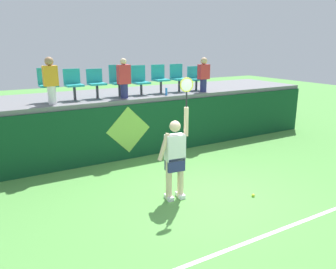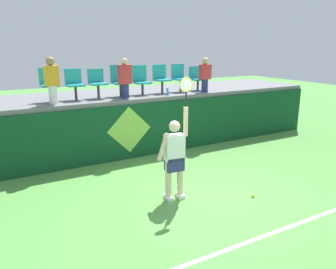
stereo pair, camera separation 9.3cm
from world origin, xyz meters
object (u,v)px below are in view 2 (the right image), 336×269
at_px(stadium_chair_1, 74,82).
at_px(stadium_chair_7, 197,77).
at_px(tennis_ball, 253,196).
at_px(stadium_chair_6, 179,76).
at_px(stadium_chair_4, 141,79).
at_px(stadium_chair_5, 161,77).
at_px(spectator_2, 125,78).
at_px(stadium_chair_2, 97,81).
at_px(water_bottle, 167,92).
at_px(stadium_chair_0, 49,83).
at_px(tennis_player, 175,156).
at_px(stadium_chair_3, 119,79).
at_px(spectator_1, 205,74).
at_px(spectator_0, 52,79).

xyz_separation_m(stadium_chair_1, stadium_chair_7, (3.89, -0.00, -0.04)).
distance_m(tennis_ball, stadium_chair_6, 4.83).
height_order(stadium_chair_4, stadium_chair_7, stadium_chair_4).
height_order(stadium_chair_5, spectator_2, spectator_2).
bearing_deg(stadium_chair_2, tennis_ball, -66.93).
relative_size(stadium_chair_5, stadium_chair_6, 1.00).
xyz_separation_m(water_bottle, stadium_chair_0, (-3.16, 0.53, 0.38)).
bearing_deg(stadium_chair_2, spectator_2, -32.50).
bearing_deg(water_bottle, tennis_player, -116.79).
distance_m(stadium_chair_3, spectator_1, 2.66).
height_order(tennis_player, stadium_chair_3, stadium_chair_3).
bearing_deg(spectator_0, stadium_chair_6, 5.97).
bearing_deg(stadium_chair_0, stadium_chair_3, 0.23).
bearing_deg(stadium_chair_3, spectator_0, -167.81).
xyz_separation_m(tennis_ball, stadium_chair_6, (0.80, 4.30, 2.05)).
relative_size(stadium_chair_3, spectator_0, 0.76).
xyz_separation_m(water_bottle, stadium_chair_5, (0.08, 0.53, 0.36)).
bearing_deg(spectator_0, stadium_chair_2, 17.64).
relative_size(stadium_chair_2, stadium_chair_6, 0.94).
relative_size(stadium_chair_2, stadium_chair_3, 0.90).
distance_m(tennis_ball, water_bottle, 4.13).
relative_size(tennis_ball, stadium_chair_6, 0.08).
bearing_deg(stadium_chair_0, spectator_0, -90.00).
relative_size(tennis_player, stadium_chair_1, 3.03).
distance_m(water_bottle, spectator_1, 1.44).
distance_m(stadium_chair_0, spectator_1, 4.55).
bearing_deg(stadium_chair_4, stadium_chair_3, -180.00).
bearing_deg(stadium_chair_6, water_bottle, -143.57).
distance_m(stadium_chair_1, spectator_1, 3.91).
relative_size(stadium_chair_4, stadium_chair_7, 1.12).
xyz_separation_m(water_bottle, spectator_0, (-3.16, 0.13, 0.50)).
bearing_deg(stadium_chair_6, tennis_player, -122.34).
relative_size(stadium_chair_0, stadium_chair_4, 1.02).
distance_m(stadium_chair_2, stadium_chair_5, 1.98).
xyz_separation_m(stadium_chair_7, spectator_2, (-2.62, -0.41, 0.14)).
bearing_deg(tennis_player, stadium_chair_5, 65.77).
height_order(stadium_chair_1, spectator_2, spectator_2).
bearing_deg(stadium_chair_4, stadium_chair_6, -0.23).
distance_m(stadium_chair_0, spectator_0, 0.42).
height_order(stadium_chair_5, spectator_0, spectator_0).
xyz_separation_m(tennis_player, spectator_0, (-1.65, 3.13, 1.31)).
relative_size(stadium_chair_1, stadium_chair_2, 1.03).
bearing_deg(stadium_chair_6, stadium_chair_3, 179.85).
bearing_deg(spectator_2, spectator_1, -0.82).
distance_m(tennis_ball, stadium_chair_1, 5.34).
distance_m(stadium_chair_0, spectator_2, 1.95).
height_order(stadium_chair_1, spectator_0, spectator_0).
bearing_deg(stadium_chair_3, stadium_chair_4, 0.00).
height_order(stadium_chair_4, spectator_2, spectator_2).
bearing_deg(stadium_chair_5, stadium_chair_2, -179.83).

